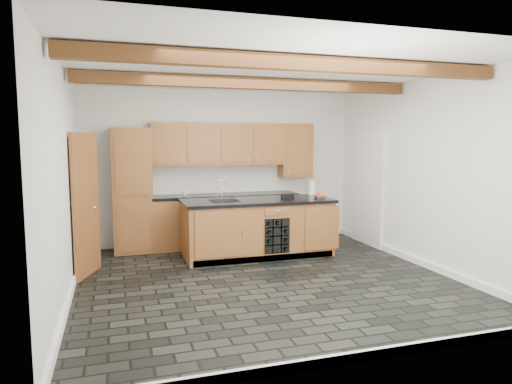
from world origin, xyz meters
TOP-DOWN VIEW (x-y plane):
  - ground at (0.00, 0.00)m, footprint 5.00×5.00m
  - room_shell at (-0.09, 0.53)m, footprint 5.01×5.00m
  - back_cabinetry at (-0.38, 2.24)m, footprint 3.65×0.62m
  - island at (0.31, 1.28)m, footprint 2.48×0.96m
  - faucet at (-0.25, 1.33)m, footprint 0.45×0.40m
  - kitchen_scale at (0.85, 1.35)m, footprint 0.21×0.14m
  - fruit_bowl at (1.38, 1.22)m, footprint 0.25×0.25m
  - fruit_cluster at (1.38, 1.22)m, footprint 0.16×0.17m
  - paper_towel at (1.42, 1.63)m, footprint 0.12×0.12m
  - mug at (-0.76, 2.18)m, footprint 0.11×0.11m

SIDE VIEW (x-z plane):
  - ground at x=0.00m, z-range 0.00..0.00m
  - island at x=0.31m, z-range 0.00..0.93m
  - fruit_bowl at x=1.38m, z-range 0.93..0.99m
  - kitchen_scale at x=0.85m, z-range 0.93..0.99m
  - faucet at x=-0.25m, z-range 0.79..1.14m
  - mug at x=-0.76m, z-range 0.93..1.01m
  - back_cabinetry at x=-0.38m, z-range -0.12..2.08m
  - fruit_cluster at x=1.38m, z-range 0.95..1.02m
  - paper_towel at x=1.42m, z-range 0.93..1.17m
  - room_shell at x=-0.09m, z-range -0.97..4.03m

